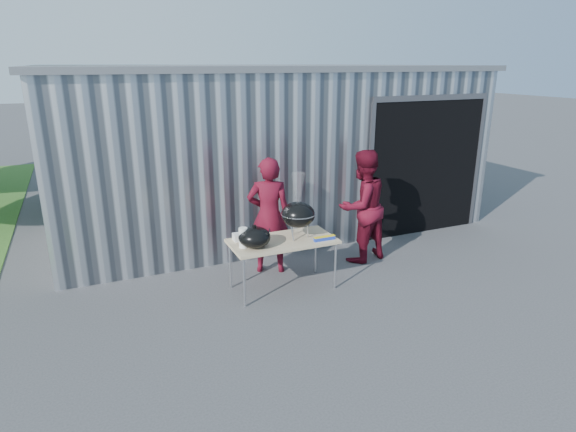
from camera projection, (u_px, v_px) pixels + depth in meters
name	position (u px, v px, depth m)	size (l,w,h in m)	color
ground	(306.00, 301.00, 6.67)	(80.00, 80.00, 0.00)	#3D3D3F
building	(254.00, 139.00, 10.55)	(8.20, 6.20, 3.10)	#B8BDC5
folding_table	(283.00, 243.00, 6.83)	(1.50, 0.75, 0.75)	tan
kettle_grill	(298.00, 210.00, 6.78)	(0.49, 0.49, 0.95)	black
grill_lid	(254.00, 237.00, 6.51)	(0.44, 0.44, 0.32)	black
paper_towels	(243.00, 238.00, 6.50)	(0.12, 0.12, 0.28)	white
white_tub	(240.00, 237.00, 6.80)	(0.20, 0.15, 0.10)	white
foil_box	(324.00, 238.00, 6.79)	(0.32, 0.06, 0.06)	#1A33AA
person_cook	(269.00, 216.00, 7.37)	(0.66, 0.44, 1.82)	#520A1A
person_bystander	(362.00, 206.00, 7.80)	(0.90, 0.70, 1.85)	#520A1A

